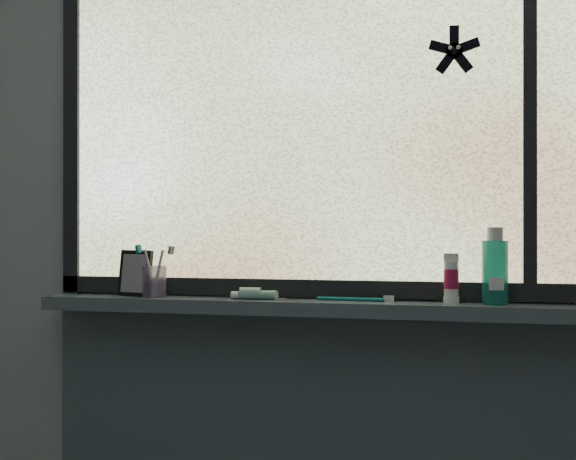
# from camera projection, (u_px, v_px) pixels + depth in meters

# --- Properties ---
(wall_back) EXTENTS (3.00, 0.01, 2.50)m
(wall_back) POSITION_uv_depth(u_px,v_px,m) (315.00, 220.00, 1.90)
(wall_back) COLOR #9EA3A8
(wall_back) RESTS_ON ground
(windowsill) EXTENTS (1.62, 0.14, 0.04)m
(windowsill) POSITION_uv_depth(u_px,v_px,m) (310.00, 307.00, 1.83)
(windowsill) COLOR #45525D
(windowsill) RESTS_ON wall_back
(window_pane) EXTENTS (1.50, 0.01, 1.00)m
(window_pane) POSITION_uv_depth(u_px,v_px,m) (313.00, 125.00, 1.88)
(window_pane) COLOR silver
(window_pane) RESTS_ON wall_back
(frame_bottom) EXTENTS (1.60, 0.03, 0.05)m
(frame_bottom) POSITION_uv_depth(u_px,v_px,m) (313.00, 288.00, 1.87)
(frame_bottom) COLOR black
(frame_bottom) RESTS_ON windowsill
(frame_left) EXTENTS (0.05, 0.03, 1.10)m
(frame_left) POSITION_uv_depth(u_px,v_px,m) (73.00, 133.00, 2.04)
(frame_left) COLOR black
(frame_left) RESTS_ON wall_back
(frame_mullion) EXTENTS (0.03, 0.03, 1.00)m
(frame_mullion) POSITION_uv_depth(u_px,v_px,m) (530.00, 117.00, 1.75)
(frame_mullion) COLOR black
(frame_mullion) RESTS_ON wall_back
(starfish_sticker) EXTENTS (0.15, 0.02, 0.15)m
(starfish_sticker) POSITION_uv_depth(u_px,v_px,m) (454.00, 51.00, 1.79)
(starfish_sticker) COLOR black
(starfish_sticker) RESTS_ON window_pane
(vanity_mirror) EXTENTS (0.12, 0.08, 0.14)m
(vanity_mirror) POSITION_uv_depth(u_px,v_px,m) (135.00, 273.00, 1.95)
(vanity_mirror) COLOR black
(vanity_mirror) RESTS_ON windowsill
(toothpaste_tube) EXTENTS (0.19, 0.04, 0.03)m
(toothpaste_tube) POSITION_uv_depth(u_px,v_px,m) (257.00, 294.00, 1.84)
(toothpaste_tube) COLOR silver
(toothpaste_tube) RESTS_ON windowsill
(toothbrush_cup) EXTENTS (0.09, 0.09, 0.09)m
(toothbrush_cup) POSITION_uv_depth(u_px,v_px,m) (154.00, 282.00, 1.91)
(toothbrush_cup) COLOR #A691C1
(toothbrush_cup) RESTS_ON windowsill
(toothbrush_lying) EXTENTS (0.24, 0.03, 0.02)m
(toothbrush_lying) POSITION_uv_depth(u_px,v_px,m) (350.00, 298.00, 1.81)
(toothbrush_lying) COLOR #0C706B
(toothbrush_lying) RESTS_ON windowsill
(mouthwash_bottle) EXTENTS (0.08, 0.08, 0.17)m
(mouthwash_bottle) POSITION_uv_depth(u_px,v_px,m) (495.00, 266.00, 1.73)
(mouthwash_bottle) COLOR teal
(mouthwash_bottle) RESTS_ON windowsill
(cream_tube) EXTENTS (0.05, 0.05, 0.10)m
(cream_tube) POSITION_uv_depth(u_px,v_px,m) (451.00, 277.00, 1.75)
(cream_tube) COLOR silver
(cream_tube) RESTS_ON windowsill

